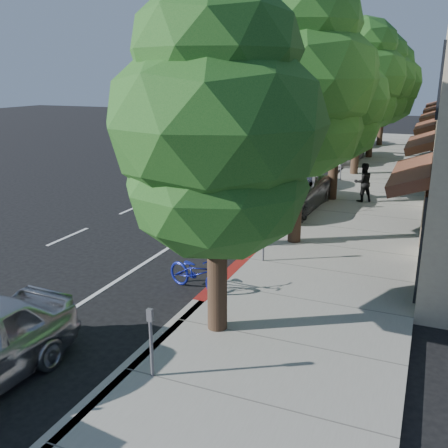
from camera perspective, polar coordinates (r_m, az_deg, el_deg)
The scene contains 17 objects.
ground at distance 12.48m, azimuth -0.90°, elevation -7.52°, with size 120.00×120.00×0.00m, color black.
sidewalk at distance 19.23m, azimuth 15.11°, elevation 0.91°, with size 4.60×56.00×0.15m, color gray.
curb at distance 19.64m, azimuth 8.47°, elevation 1.63°, with size 0.30×56.00×0.15m, color #9E998E.
curb_red_segment at distance 13.30m, azimuth 0.83°, elevation -5.60°, with size 0.32×4.00×0.15m, color maroon.
street_tree_0 at distance 9.23m, azimuth -0.85°, elevation 10.84°, with size 4.10×4.10×6.76m.
street_tree_1 at distance 14.88m, azimuth 8.75°, elevation 15.64°, with size 4.42×4.42×7.80m.
street_tree_2 at distance 20.77m, azimuth 12.86°, elevation 13.58°, with size 4.08×4.08×6.70m.
street_tree_3 at distance 26.68m, azimuth 15.38°, elevation 15.75°, with size 4.47×4.47×7.88m.
street_tree_4 at distance 32.63m, azimuth 16.85°, elevation 15.38°, with size 4.85×4.85×7.74m.
street_tree_5 at distance 38.60m, azimuth 17.87°, elevation 15.05°, with size 5.27×5.27×7.55m.
cyclist at distance 15.00m, azimuth 1.51°, elevation 0.35°, with size 0.66×0.43×1.80m, color white.
bicycle at distance 12.25m, azimuth -3.07°, elevation -5.58°, with size 0.64×1.83×0.96m, color #151E93.
silver_suv at distance 19.50m, azimuth 7.06°, elevation 3.68°, with size 2.55×5.53×1.54m, color #98989C.
dark_sedan at distance 22.80m, azimuth 5.03°, elevation 5.70°, with size 1.68×4.81×1.59m, color black.
white_pickup at distance 31.20m, azimuth 13.27°, elevation 8.37°, with size 2.33×5.74×1.67m, color silver.
dark_suv_far at distance 38.35m, azimuth 14.62°, elevation 9.63°, with size 1.76×4.38×1.49m, color black.
pedestrian at distance 21.02m, azimuth 15.61°, elevation 4.61°, with size 0.76×0.60×1.57m, color black.
Camera 1 is at (4.57, -10.42, 5.12)m, focal length 40.00 mm.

